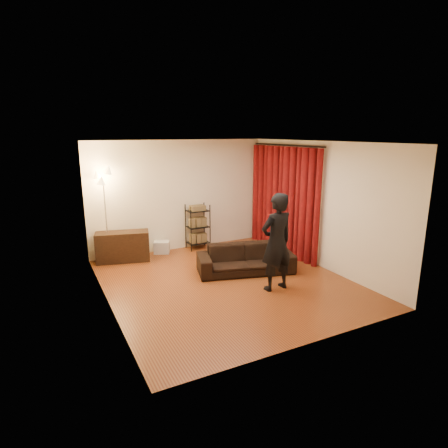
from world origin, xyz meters
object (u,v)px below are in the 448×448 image
storage_boxes (162,247)px  floor_lamp (106,217)px  sofa (246,259)px  wire_shelf (198,227)px  person (277,242)px  media_cabinet (123,247)px

storage_boxes → floor_lamp: floor_lamp is taller
sofa → floor_lamp: (-2.45, 1.93, 0.76)m
sofa → wire_shelf: size_ratio=1.76×
floor_lamp → wire_shelf: bearing=1.5°
person → storage_boxes: bearing=-71.8°
person → floor_lamp: 3.86m
storage_boxes → wire_shelf: wire_shelf is taller
person → storage_boxes: 3.36m
sofa → storage_boxes: 2.34m
storage_boxes → floor_lamp: 1.57m
wire_shelf → floor_lamp: floor_lamp is taller
storage_boxes → person: bearing=-67.9°
sofa → floor_lamp: 3.21m
person → media_cabinet: bearing=-56.6°
media_cabinet → wire_shelf: bearing=17.1°
wire_shelf → sofa: bearing=-107.0°
sofa → floor_lamp: floor_lamp is taller
floor_lamp → media_cabinet: bearing=-8.5°
storage_boxes → wire_shelf: size_ratio=0.32×
person → floor_lamp: (-2.51, 2.93, 0.13)m
media_cabinet → wire_shelf: (1.90, 0.11, 0.22)m
wire_shelf → storage_boxes: bearing=154.2°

